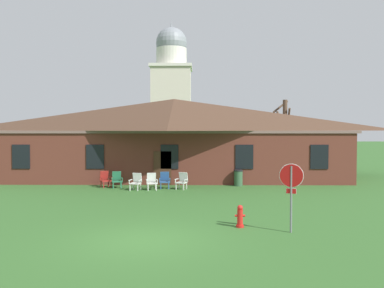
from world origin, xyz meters
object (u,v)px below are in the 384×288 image
object	(u,v)px
lawn_chair_middle	(152,181)
lawn_chair_near_door	(117,179)
trash_bin	(238,178)
lawn_chair_far_side	(182,180)
lawn_chair_right_end	(165,180)
fire_hydrant	(240,217)
stop_sign	(291,184)
lawn_chair_left_end	(136,181)
lawn_chair_by_porch	(105,179)

from	to	relation	value
lawn_chair_middle	lawn_chair_near_door	bearing A→B (deg)	160.24
lawn_chair_middle	trash_bin	bearing A→B (deg)	17.60
lawn_chair_middle	lawn_chair_far_side	distance (m)	1.76
lawn_chair_near_door	lawn_chair_middle	xyz separation A→B (m)	(2.15, -0.77, 0.00)
lawn_chair_right_end	fire_hydrant	size ratio (longest dim) A/B	1.21
fire_hydrant	stop_sign	bearing A→B (deg)	-23.02
lawn_chair_middle	lawn_chair_far_side	size ratio (longest dim) A/B	1.00
lawn_chair_near_door	fire_hydrant	size ratio (longest dim) A/B	1.21
lawn_chair_left_end	fire_hydrant	xyz separation A→B (m)	(4.98, -8.59, -0.12)
lawn_chair_right_end	lawn_chair_far_side	world-z (taller)	same
lawn_chair_middle	lawn_chair_far_side	bearing A→B (deg)	9.74
lawn_chair_near_door	lawn_chair_right_end	size ratio (longest dim) A/B	1.00
lawn_chair_by_porch	lawn_chair_middle	xyz separation A→B (m)	(2.89, -1.00, 0.00)
lawn_chair_by_porch	lawn_chair_right_end	xyz separation A→B (m)	(3.59, -0.42, 0.00)
lawn_chair_right_end	trash_bin	world-z (taller)	trash_bin
stop_sign	fire_hydrant	xyz separation A→B (m)	(-1.63, 0.69, -1.25)
lawn_chair_near_door	fire_hydrant	bearing A→B (deg)	-56.45
stop_sign	lawn_chair_near_door	world-z (taller)	stop_sign
lawn_chair_left_end	trash_bin	world-z (taller)	trash_bin
lawn_chair_by_porch	trash_bin	xyz separation A→B (m)	(8.00, 0.62, -0.00)
stop_sign	lawn_chair_far_side	xyz separation A→B (m)	(-4.00, 9.65, -1.13)
stop_sign	lawn_chair_middle	bearing A→B (deg)	121.51
lawn_chair_far_side	trash_bin	xyz separation A→B (m)	(3.38, 1.32, -0.00)
lawn_chair_near_door	lawn_chair_far_side	world-z (taller)	same
lawn_chair_by_porch	stop_sign	bearing A→B (deg)	-50.20
lawn_chair_far_side	fire_hydrant	distance (m)	9.26
lawn_chair_left_end	lawn_chair_near_door	bearing A→B (deg)	146.51
lawn_chair_by_porch	lawn_chair_middle	distance (m)	3.06
stop_sign	lawn_chair_far_side	world-z (taller)	stop_sign
stop_sign	lawn_chair_right_end	distance (m)	11.19
lawn_chair_left_end	fire_hydrant	bearing A→B (deg)	-59.88
trash_bin	fire_hydrant	bearing A→B (deg)	-95.59
stop_sign	trash_bin	size ratio (longest dim) A/B	2.36
trash_bin	lawn_chair_right_end	bearing A→B (deg)	-166.68
lawn_chair_near_door	fire_hydrant	xyz separation A→B (m)	(6.25, -9.43, -0.12)
stop_sign	lawn_chair_far_side	size ratio (longest dim) A/B	2.42
stop_sign	fire_hydrant	bearing A→B (deg)	156.98
stop_sign	fire_hydrant	size ratio (longest dim) A/B	2.93
lawn_chair_left_end	lawn_chair_middle	distance (m)	0.88
lawn_chair_left_end	lawn_chair_by_porch	bearing A→B (deg)	152.08
fire_hydrant	lawn_chair_left_end	bearing A→B (deg)	120.12
lawn_chair_middle	lawn_chair_right_end	distance (m)	0.90
stop_sign	lawn_chair_middle	world-z (taller)	stop_sign
lawn_chair_left_end	fire_hydrant	size ratio (longest dim) A/B	1.21
lawn_chair_left_end	fire_hydrant	distance (m)	9.93
stop_sign	lawn_chair_left_end	distance (m)	11.45
lawn_chair_by_porch	lawn_chair_left_end	world-z (taller)	same
fire_hydrant	lawn_chair_near_door	bearing A→B (deg)	123.55
lawn_chair_by_porch	fire_hydrant	world-z (taller)	lawn_chair_by_porch
stop_sign	lawn_chair_near_door	xyz separation A→B (m)	(-7.88, 10.12, -1.13)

